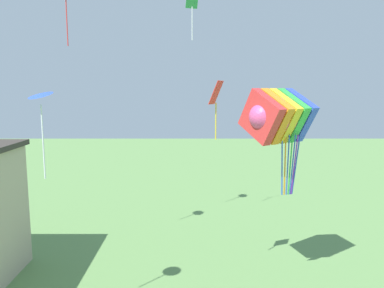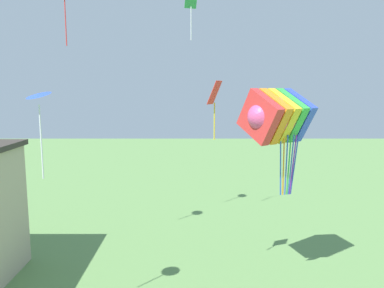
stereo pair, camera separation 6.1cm
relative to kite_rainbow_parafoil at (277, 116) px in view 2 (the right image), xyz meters
The scene contains 4 objects.
kite_rainbow_parafoil is the anchor object (origin of this frame).
kite_red_diamond 2.70m from the kite_rainbow_parafoil, behind, with size 0.67×0.85×2.43m.
kite_blue_delta 9.15m from the kite_rainbow_parafoil, 158.13° to the right, with size 1.12×1.11×2.92m.
kite_green_diamond 9.15m from the kite_rainbow_parafoil, 120.01° to the left, with size 0.76×0.53×2.67m.
Camera 2 is at (0.01, -3.74, 8.37)m, focal length 35.00 mm.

